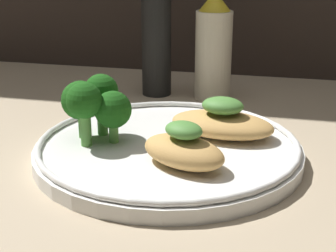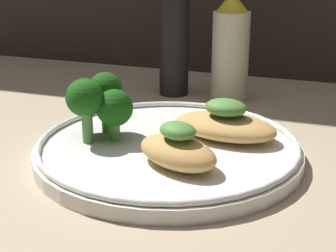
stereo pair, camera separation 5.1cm
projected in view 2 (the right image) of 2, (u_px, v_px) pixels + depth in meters
The scene contains 7 objects.
ground_plane at pixel (168, 162), 52.02cm from camera, with size 180.00×180.00×1.00cm, color tan.
plate at pixel (168, 149), 51.51cm from camera, with size 26.68×26.68×2.00cm.
grilled_meat_front at pixel (178, 150), 46.03cm from camera, with size 9.62×8.06×4.17cm.
grilled_meat_middle at pixel (225, 124), 52.81cm from camera, with size 11.75×7.92×4.12cm.
broccoli_bunch at pixel (97, 100), 51.98cm from camera, with size 7.45×6.91×6.49cm.
sauce_bottle at pixel (230, 49), 68.57cm from camera, with size 4.96×4.96×14.50cm.
pepper_grinder at pixel (174, 35), 70.56cm from camera, with size 4.07×4.07×18.13cm.
Camera 2 is at (15.78, -44.97, 20.68)cm, focal length 55.00 mm.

